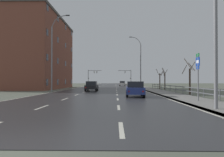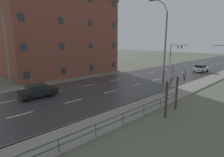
{
  "view_description": "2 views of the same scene",
  "coord_description": "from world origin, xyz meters",
  "px_view_note": "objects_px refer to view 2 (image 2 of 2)",
  "views": [
    {
      "loc": [
        2.14,
        -4.61,
        1.63
      ],
      "look_at": [
        0.84,
        69.86,
        2.51
      ],
      "focal_mm": 31.79,
      "sensor_mm": 36.0,
      "label": 1
    },
    {
      "loc": [
        18.49,
        19.43,
        6.31
      ],
      "look_at": [
        0.0,
        36.94,
        1.04
      ],
      "focal_mm": 28.45,
      "sensor_mm": 36.0,
      "label": 2
    }
  ],
  "objects_px": {
    "street_lamp_midground": "(164,49)",
    "traffic_signal_left": "(175,50)",
    "car_near_right": "(38,91)",
    "street_lamp_left_bank": "(7,47)",
    "brick_building": "(59,36)",
    "car_far_left": "(201,68)"
  },
  "relations": [
    {
      "from": "street_lamp_left_bank",
      "to": "brick_building",
      "type": "xyz_separation_m",
      "value": [
        -8.35,
        11.67,
        1.76
      ]
    },
    {
      "from": "car_far_left",
      "to": "traffic_signal_left",
      "type": "bearing_deg",
      "value": 143.02
    },
    {
      "from": "street_lamp_midground",
      "to": "car_far_left",
      "type": "bearing_deg",
      "value": 98.5
    },
    {
      "from": "street_lamp_left_bank",
      "to": "car_near_right",
      "type": "distance_m",
      "value": 7.72
    },
    {
      "from": "street_lamp_left_bank",
      "to": "car_near_right",
      "type": "height_order",
      "value": "street_lamp_left_bank"
    },
    {
      "from": "traffic_signal_left",
      "to": "brick_building",
      "type": "xyz_separation_m",
      "value": [
        -9.12,
        -31.1,
        3.57
      ]
    },
    {
      "from": "street_lamp_left_bank",
      "to": "car_far_left",
      "type": "xyz_separation_m",
      "value": [
        11.79,
        33.39,
        -4.92
      ]
    },
    {
      "from": "car_far_left",
      "to": "car_near_right",
      "type": "bearing_deg",
      "value": -97.18
    },
    {
      "from": "traffic_signal_left",
      "to": "car_near_right",
      "type": "relative_size",
      "value": 1.38
    },
    {
      "from": "car_far_left",
      "to": "brick_building",
      "type": "height_order",
      "value": "brick_building"
    },
    {
      "from": "car_near_right",
      "to": "car_far_left",
      "type": "height_order",
      "value": "same"
    },
    {
      "from": "street_lamp_midground",
      "to": "street_lamp_left_bank",
      "type": "xyz_separation_m",
      "value": [
        -14.87,
        -12.8,
        0.24
      ]
    },
    {
      "from": "street_lamp_midground",
      "to": "street_lamp_left_bank",
      "type": "bearing_deg",
      "value": -139.27
    },
    {
      "from": "street_lamp_midground",
      "to": "traffic_signal_left",
      "type": "distance_m",
      "value": 33.15
    },
    {
      "from": "traffic_signal_left",
      "to": "car_near_right",
      "type": "xyz_separation_m",
      "value": [
        5.03,
        -41.45,
        -3.11
      ]
    },
    {
      "from": "street_lamp_left_bank",
      "to": "brick_building",
      "type": "relative_size",
      "value": 0.56
    },
    {
      "from": "street_lamp_midground",
      "to": "street_lamp_left_bank",
      "type": "height_order",
      "value": "street_lamp_left_bank"
    },
    {
      "from": "car_near_right",
      "to": "car_far_left",
      "type": "distance_m",
      "value": 32.62
    },
    {
      "from": "street_lamp_midground",
      "to": "traffic_signal_left",
      "type": "bearing_deg",
      "value": 115.2
    },
    {
      "from": "street_lamp_midground",
      "to": "brick_building",
      "type": "bearing_deg",
      "value": -177.2
    },
    {
      "from": "traffic_signal_left",
      "to": "car_far_left",
      "type": "height_order",
      "value": "traffic_signal_left"
    },
    {
      "from": "car_near_right",
      "to": "street_lamp_left_bank",
      "type": "bearing_deg",
      "value": -167.36
    }
  ]
}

